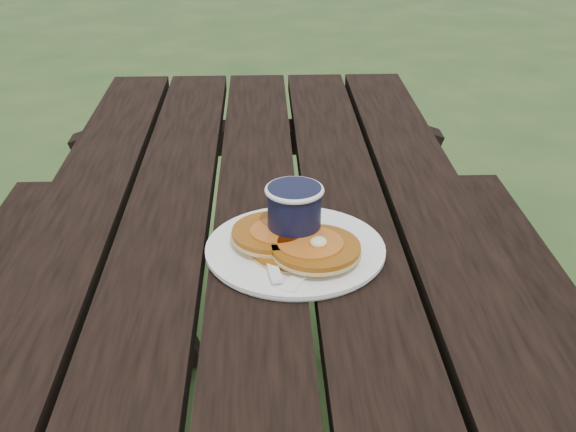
{
  "coord_description": "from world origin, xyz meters",
  "views": [
    {
      "loc": [
        0.01,
        -0.96,
        1.3
      ],
      "look_at": [
        0.05,
        -0.0,
        0.8
      ],
      "focal_mm": 45.0,
      "sensor_mm": 36.0,
      "label": 1
    }
  ],
  "objects_px": {
    "plate": "(295,250)",
    "coffee_cup": "(294,214)",
    "pancake_stack": "(295,243)",
    "picnic_table": "(261,430)"
  },
  "relations": [
    {
      "from": "pancake_stack",
      "to": "coffee_cup",
      "type": "height_order",
      "value": "coffee_cup"
    },
    {
      "from": "plate",
      "to": "pancake_stack",
      "type": "bearing_deg",
      "value": -92.22
    },
    {
      "from": "picnic_table",
      "to": "coffee_cup",
      "type": "relative_size",
      "value": 18.04
    },
    {
      "from": "pancake_stack",
      "to": "plate",
      "type": "bearing_deg",
      "value": 87.78
    },
    {
      "from": "picnic_table",
      "to": "plate",
      "type": "bearing_deg",
      "value": -26.02
    },
    {
      "from": "plate",
      "to": "coffee_cup",
      "type": "relative_size",
      "value": 2.63
    },
    {
      "from": "pancake_stack",
      "to": "coffee_cup",
      "type": "distance_m",
      "value": 0.05
    },
    {
      "from": "picnic_table",
      "to": "coffee_cup",
      "type": "distance_m",
      "value": 0.44
    },
    {
      "from": "plate",
      "to": "pancake_stack",
      "type": "relative_size",
      "value": 1.4
    },
    {
      "from": "picnic_table",
      "to": "plate",
      "type": "distance_m",
      "value": 0.39
    }
  ]
}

